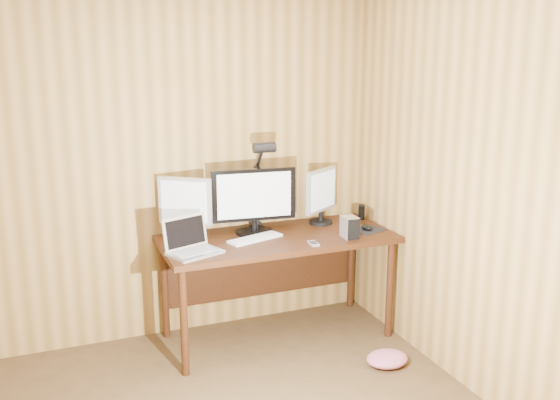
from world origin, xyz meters
TOP-DOWN VIEW (x-y plane):
  - room_shell at (0.00, 0.00)m, footprint 4.00×4.00m
  - desk at (0.93, 1.70)m, footprint 1.60×0.70m
  - monitor_center at (0.81, 1.76)m, footprint 0.59×0.26m
  - monitor_left at (0.34, 1.83)m, footprint 0.32×0.25m
  - monitor_right at (1.35, 1.81)m, footprint 0.32×0.22m
  - laptop at (0.29, 1.51)m, footprint 0.38×0.34m
  - keyboard at (0.76, 1.61)m, footprint 0.41×0.23m
  - mousepad at (1.58, 1.53)m, footprint 0.28×0.25m
  - mouse at (1.58, 1.53)m, footprint 0.10×0.13m
  - hard_drive at (1.38, 1.42)m, footprint 0.10×0.14m
  - phone at (1.09, 1.37)m, footprint 0.06×0.11m
  - speaker at (1.68, 1.80)m, footprint 0.05×0.05m
  - desk_lamp at (0.89, 1.85)m, footprint 0.15×0.22m
  - fabric_pile at (1.44, 0.97)m, footprint 0.28×0.23m

SIDE VIEW (x-z plane):
  - fabric_pile at x=1.44m, z-range 0.00..0.09m
  - desk at x=0.93m, z-range 0.25..1.00m
  - mousepad at x=1.58m, z-range 0.75..0.75m
  - phone at x=1.09m, z-range 0.75..0.76m
  - keyboard at x=0.76m, z-range 0.75..0.77m
  - mouse at x=1.58m, z-range 0.75..0.79m
  - laptop at x=0.29m, z-range 0.69..0.92m
  - speaker at x=1.68m, z-range 0.75..0.86m
  - hard_drive at x=1.38m, z-range 0.75..0.90m
  - monitor_right at x=1.35m, z-range 0.76..1.17m
  - monitor_left at x=0.34m, z-range 0.77..1.19m
  - monitor_center at x=0.81m, z-range 0.76..1.22m
  - desk_lamp at x=0.89m, z-range 0.83..1.51m
  - room_shell at x=0.00m, z-range -0.75..3.25m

